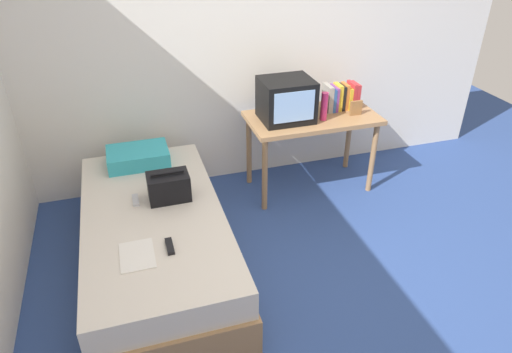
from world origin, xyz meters
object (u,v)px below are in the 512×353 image
Objects in this scene: picture_frame at (356,108)px; remote_dark at (170,246)px; bed at (156,240)px; tv at (286,100)px; magazine at (137,255)px; book_row at (341,97)px; pillow at (138,156)px; handbag at (169,187)px; water_bottle at (324,106)px; desk at (312,125)px; remote_silver at (136,200)px.

picture_frame is 2.13m from remote_dark.
tv reaches higher than bed.
magazine is (-1.40, -1.16, -0.42)m from tv.
book_row is (1.82, 0.80, 0.61)m from bed.
magazine is (-2.03, -1.07, -0.31)m from picture_frame.
magazine is (-1.96, -1.24, -0.36)m from book_row.
picture_frame is 1.94m from pillow.
handbag is at bearing -158.68° from book_row.
tv is 0.33m from water_bottle.
water_bottle is 1.64m from pillow.
book_row is 2.34× the size of picture_frame.
pillow is at bearing 92.07° from bed.
bed is 2.07m from picture_frame.
magazine is (-0.14, -0.44, 0.25)m from bed.
magazine is at bearing -145.04° from desk.
tv is 3.31× the size of picture_frame.
pillow is (-1.92, 0.13, -0.25)m from picture_frame.
picture_frame is 0.27× the size of pillow.
bed is 1.73m from desk.
book_row is at bearing 34.84° from remote_dark.
desk reaches higher than remote_dark.
water_bottle is at bearing 31.71° from magazine.
pillow is 3.19× the size of remote_dark.
handbag is (-1.74, -0.48, -0.21)m from picture_frame.
handbag is at bearing -164.64° from picture_frame.
picture_frame reaches higher than desk.
desk is 1.49m from handbag.
magazine is at bearing -174.65° from remote_dark.
tv is (-0.26, 0.00, 0.27)m from desk.
handbag is at bearing -157.38° from desk.
pillow is at bearing 94.46° from remote_dark.
book_row reaches higher than pillow.
picture_frame is at bearing 15.36° from handbag.
pillow is at bearing 82.80° from remote_silver.
remote_silver is at bearing 86.30° from magazine.
pillow reaches higher than remote_silver.
desk is 0.41m from picture_frame.
water_bottle is (0.05, -0.10, 0.22)m from desk.
tv is at bearing 21.76° from remote_silver.
water_bottle reaches higher than bed.
pillow is (-1.60, 0.14, -0.31)m from water_bottle.
book_row reaches higher than picture_frame.
remote_silver is at bearing -97.20° from pillow.
water_bottle is at bearing -143.60° from book_row.
remote_dark is (-1.20, -1.14, -0.42)m from tv.
picture_frame is at bearing 1.53° from water_bottle.
book_row is 1.04× the size of handbag.
magazine is at bearing -115.95° from handbag.
book_row is at bearing 21.32° from handbag.
tv is at bearing 27.22° from handbag.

